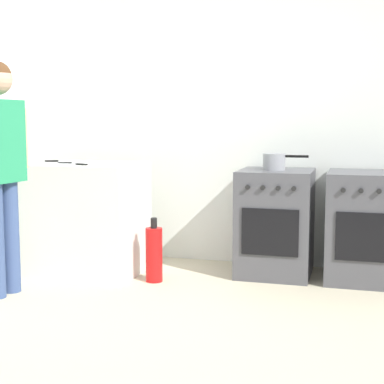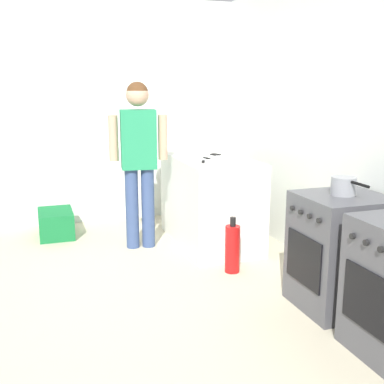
# 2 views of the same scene
# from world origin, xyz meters

# --- Properties ---
(ground_plane) EXTENTS (8.00, 8.00, 0.00)m
(ground_plane) POSITION_xyz_m (0.00, 0.00, 0.00)
(ground_plane) COLOR beige
(back_wall) EXTENTS (6.00, 0.10, 2.60)m
(back_wall) POSITION_xyz_m (0.00, 1.95, 1.30)
(back_wall) COLOR silver
(back_wall) RESTS_ON ground
(counter_unit) EXTENTS (1.30, 0.70, 0.90)m
(counter_unit) POSITION_xyz_m (-1.35, 1.20, 0.45)
(counter_unit) COLOR silver
(counter_unit) RESTS_ON ground
(oven_left) EXTENTS (0.58, 0.62, 0.85)m
(oven_left) POSITION_xyz_m (0.35, 1.58, 0.43)
(oven_left) COLOR #4C4C51
(oven_left) RESTS_ON ground
(oven_right) EXTENTS (0.62, 0.62, 0.85)m
(oven_right) POSITION_xyz_m (1.07, 1.58, 0.43)
(oven_right) COLOR #4C4C51
(oven_right) RESTS_ON ground
(pot) EXTENTS (0.36, 0.18, 0.13)m
(pot) POSITION_xyz_m (0.33, 1.58, 0.92)
(pot) COLOR gray
(pot) RESTS_ON oven_left
(knife_paring) EXTENTS (0.20, 0.10, 0.01)m
(knife_paring) POSITION_xyz_m (-1.54, 1.31, 0.91)
(knife_paring) COLOR silver
(knife_paring) RESTS_ON counter_unit
(knife_chef) EXTENTS (0.31, 0.09, 0.01)m
(knife_chef) POSITION_xyz_m (-1.20, 1.15, 0.90)
(knife_chef) COLOR silver
(knife_chef) RESTS_ON counter_unit
(knife_carving) EXTENTS (0.33, 0.12, 0.01)m
(knife_carving) POSITION_xyz_m (-1.39, 1.32, 0.90)
(knife_carving) COLOR silver
(knife_carving) RESTS_ON counter_unit
(knife_bread) EXTENTS (0.34, 0.16, 0.01)m
(knife_bread) POSITION_xyz_m (-1.18, 1.06, 0.90)
(knife_bread) COLOR silver
(knife_bread) RESTS_ON counter_unit
(fire_extinguisher) EXTENTS (0.13, 0.13, 0.50)m
(fire_extinguisher) POSITION_xyz_m (-0.52, 1.10, 0.22)
(fire_extinguisher) COLOR red
(fire_extinguisher) RESTS_ON ground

